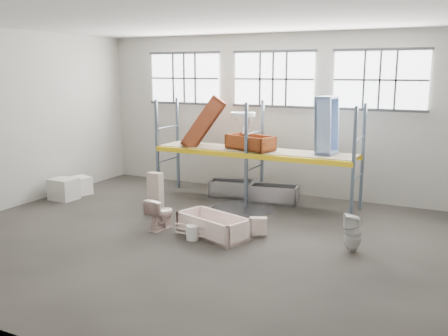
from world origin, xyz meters
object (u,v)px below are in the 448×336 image
Objects in this scene: steel_tub_left at (232,188)px; bathtub_beige at (213,226)px; toilet_beige at (161,214)px; blue_tub_upright at (327,125)px; steel_tub_right at (274,194)px; cistern_tall at (155,194)px; toilet_white at (353,233)px; rust_tub_flat at (250,142)px; bucket at (192,233)px; carton_near at (64,189)px.

bathtub_beige is at bearing -71.12° from steel_tub_left.
blue_tub_upright is (3.15, 3.52, 2.00)m from toilet_beige.
toilet_beige is 3.96m from steel_tub_right.
cistern_tall reaches higher than toilet_white.
rust_tub_flat is (-0.41, 3.13, 1.56)m from bathtub_beige.
bucket is (-3.49, -0.90, -0.25)m from toilet_white.
bathtub_beige reaches higher than steel_tub_left.
steel_tub_left is (-1.24, 3.62, -0.01)m from bathtub_beige.
blue_tub_upright is 4.62× the size of bucket.
carton_near is (-5.64, 0.98, 0.07)m from bathtub_beige.
cistern_tall is 0.87× the size of steel_tub_left.
blue_tub_upright is (2.98, -0.20, 2.15)m from steel_tub_left.
cistern_tall is 3.15m from rust_tub_flat.
steel_tub_right reaches higher than steel_tub_left.
carton_near is (-8.82, 0.51, -0.10)m from toilet_white.
toilet_beige is at bearing 163.21° from bucket.
steel_tub_right is at bearing -107.48° from toilet_beige.
rust_tub_flat is 3.92m from bucket.
steel_tub_left is 5.13m from carton_near.
bathtub_beige is 1.10× the size of blue_tub_upright.
toilet_white reaches higher than bathtub_beige.
blue_tub_upright is at bearing 61.86° from bucket.
bathtub_beige is 1.21× the size of rust_tub_flat.
steel_tub_right is at bearing 82.47° from bucket.
toilet_white is (4.58, 0.57, 0.02)m from toilet_beige.
rust_tub_flat is at bearing 52.02° from cistern_tall.
cistern_tall reaches higher than carton_near.
toilet_beige is at bearing -107.20° from rust_tub_flat.
steel_tub_right is at bearing 48.06° from cistern_tall.
rust_tub_flat reaches higher than carton_near.
rust_tub_flat is 5.85m from carton_near.
blue_tub_upright reaches higher than toilet_beige.
toilet_beige is at bearing -131.86° from blue_tub_upright.
carton_near is at bearing -7.70° from toilet_beige.
cistern_tall is at bearing -2.36° from carton_near.
bucket is 5.51m from carton_near.
bucket is at bearing -96.87° from toilet_white.
steel_tub_left is 0.86× the size of blue_tub_upright.
toilet_white is 8.83m from carton_near.
steel_tub_right is (2.40, 2.68, -0.33)m from cistern_tall.
steel_tub_left is 3.99× the size of bucket.
blue_tub_upright reaches higher than steel_tub_left.
bathtub_beige is 3.52m from rust_tub_flat.
cistern_tall reaches higher than steel_tub_right.
carton_near reaches higher than steel_tub_left.
steel_tub_right is 2.63m from blue_tub_upright.
bathtub_beige is at bearing -102.89° from toilet_white.
cistern_tall is at bearing -108.89° from steel_tub_left.
toilet_beige is (-1.41, -0.10, 0.14)m from bathtub_beige.
toilet_beige reaches higher than carton_near.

